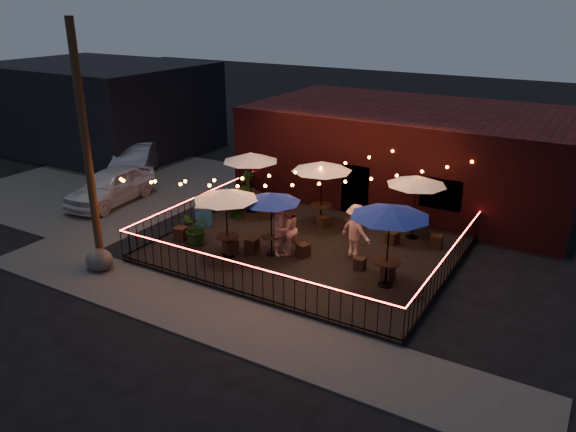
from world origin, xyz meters
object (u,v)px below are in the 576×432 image
object	(u,v)px
utility_pole	(87,151)
cafe_table_5	(417,181)
cafe_table_4	(390,212)
cafe_table_3	(322,167)
cafe_table_2	(271,198)
boulder	(99,260)
cafe_table_0	(226,195)
cooler	(204,216)
cafe_table_1	(250,158)

from	to	relation	value
utility_pole	cafe_table_5	world-z (taller)	utility_pole
cafe_table_4	cafe_table_5	xyz separation A→B (m)	(-0.53, 4.05, -0.24)
cafe_table_3	cafe_table_4	xyz separation A→B (m)	(4.07, -3.47, 0.09)
cafe_table_2	cafe_table_5	size ratio (longest dim) A/B	0.94
cafe_table_5	boulder	size ratio (longest dim) A/B	2.56
cafe_table_0	cooler	world-z (taller)	cafe_table_0
cafe_table_3	cooler	xyz separation A→B (m)	(-3.87, -2.43, -1.94)
utility_pole	cafe_table_0	size ratio (longest dim) A/B	2.82
cafe_table_2	cooler	distance (m)	4.15
cafe_table_1	cafe_table_2	bearing A→B (deg)	-46.80
cafe_table_2	boulder	bearing A→B (deg)	-140.08
cafe_table_2	cooler	xyz separation A→B (m)	(-3.70, 0.91, -1.65)
cafe_table_4	cafe_table_5	distance (m)	4.09
cafe_table_4	boulder	xyz separation A→B (m)	(-8.67, -3.57, -2.22)
cafe_table_3	boulder	size ratio (longest dim) A/B	2.92
cafe_table_1	cafe_table_5	size ratio (longest dim) A/B	1.08
cafe_table_5	boulder	xyz separation A→B (m)	(-8.13, -7.61, -1.98)
cafe_table_2	cafe_table_3	xyz separation A→B (m)	(0.18, 3.34, 0.28)
boulder	cafe_table_3	bearing A→B (deg)	56.85
utility_pole	cafe_table_1	bearing A→B (deg)	76.52
utility_pole	boulder	bearing A→B (deg)	-50.66
cafe_table_0	cafe_table_2	xyz separation A→B (m)	(1.22, 0.89, -0.16)
cafe_table_5	cafe_table_0	bearing A→B (deg)	-135.75
utility_pole	boulder	size ratio (longest dim) A/B	8.54
cafe_table_2	cooler	size ratio (longest dim) A/B	2.81
cafe_table_4	cafe_table_5	world-z (taller)	cafe_table_4
cafe_table_1	cooler	xyz separation A→B (m)	(-0.70, -2.28, -1.89)
utility_pole	cafe_table_5	size ratio (longest dim) A/B	3.33
cafe_table_4	cafe_table_5	size ratio (longest dim) A/B	1.11
cafe_table_0	boulder	xyz separation A→B (m)	(-3.20, -2.81, -2.00)
cafe_table_3	cooler	distance (m)	4.96
cafe_table_2	cafe_table_4	xyz separation A→B (m)	(4.25, -0.13, 0.37)
cafe_table_1	cafe_table_5	bearing A→B (deg)	6.15
cafe_table_1	boulder	size ratio (longest dim) A/B	2.77
cafe_table_1	cafe_table_2	distance (m)	4.38
cafe_table_4	boulder	size ratio (longest dim) A/B	2.84
cafe_table_3	boulder	world-z (taller)	cafe_table_3
cafe_table_3	cafe_table_5	size ratio (longest dim) A/B	1.14
cafe_table_0	cooler	bearing A→B (deg)	143.98
cafe_table_3	cooler	bearing A→B (deg)	-147.92
cafe_table_0	cafe_table_4	bearing A→B (deg)	7.89
cafe_table_1	cafe_table_0	bearing A→B (deg)	-66.44
cafe_table_2	cafe_table_5	bearing A→B (deg)	46.51
boulder	cooler	bearing A→B (deg)	81.07
utility_pole	cafe_table_3	world-z (taller)	utility_pole
cafe_table_3	cooler	world-z (taller)	cafe_table_3
utility_pole	cooler	size ratio (longest dim) A/B	9.98
cafe_table_0	cafe_table_3	bearing A→B (deg)	71.75
cafe_table_1	cafe_table_3	xyz separation A→B (m)	(3.17, 0.15, 0.04)
cafe_table_1	boulder	xyz separation A→B (m)	(-1.42, -6.89, -2.08)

